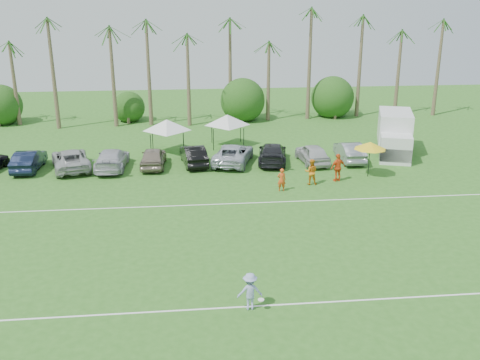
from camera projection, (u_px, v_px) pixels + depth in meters
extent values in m
plane|color=#2E651E|center=(195.00, 338.00, 20.42)|extent=(120.00, 120.00, 0.00)
cube|color=white|center=(194.00, 310.00, 22.30)|extent=(80.00, 0.10, 0.01)
cube|color=white|center=(190.00, 205.00, 33.61)|extent=(80.00, 0.10, 0.01)
cone|color=brown|center=(14.00, 82.00, 53.12)|extent=(0.44, 0.44, 9.00)
cone|color=brown|center=(65.00, 76.00, 53.44)|extent=(0.44, 0.44, 10.00)
cone|color=brown|center=(105.00, 71.00, 53.67)|extent=(0.44, 0.44, 11.00)
cone|color=brown|center=(146.00, 85.00, 54.54)|extent=(0.44, 0.44, 8.00)
cone|color=brown|center=(185.00, 79.00, 54.77)|extent=(0.44, 0.44, 9.00)
cone|color=brown|center=(224.00, 74.00, 55.00)|extent=(0.44, 0.44, 10.00)
cone|color=brown|center=(262.00, 69.00, 55.23)|extent=(0.44, 0.44, 11.00)
cone|color=brown|center=(309.00, 82.00, 56.20)|extent=(0.44, 0.44, 8.00)
cone|color=brown|center=(356.00, 77.00, 56.53)|extent=(0.44, 0.44, 9.00)
cone|color=brown|center=(402.00, 72.00, 56.86)|extent=(0.44, 0.44, 10.00)
cone|color=brown|center=(438.00, 66.00, 57.09)|extent=(0.44, 0.44, 11.00)
cylinder|color=brown|center=(2.00, 118.00, 55.08)|extent=(0.30, 0.30, 1.40)
sphere|color=#1A4613|center=(0.00, 107.00, 54.73)|extent=(4.00, 4.00, 4.00)
cylinder|color=brown|center=(129.00, 115.00, 56.35)|extent=(0.30, 0.30, 1.40)
sphere|color=#1A4613|center=(129.00, 105.00, 56.00)|extent=(4.00, 4.00, 4.00)
cylinder|color=brown|center=(242.00, 113.00, 57.52)|extent=(0.30, 0.30, 1.40)
sphere|color=#1A4613|center=(242.00, 103.00, 57.17)|extent=(4.00, 4.00, 4.00)
cylinder|color=brown|center=(333.00, 111.00, 58.50)|extent=(0.30, 0.30, 1.40)
sphere|color=#1A4613|center=(333.00, 101.00, 58.14)|extent=(4.00, 4.00, 4.00)
imported|color=#E04D18|center=(282.00, 180.00, 35.89)|extent=(0.59, 0.39, 1.59)
imported|color=orange|center=(311.00, 172.00, 37.16)|extent=(1.01, 0.85, 1.83)
imported|color=#E45019|center=(338.00, 168.00, 37.79)|extent=(1.27, 0.84, 2.01)
cube|color=silver|center=(395.00, 127.00, 44.87)|extent=(3.97, 5.35, 2.59)
cube|color=silver|center=(396.00, 149.00, 42.14)|extent=(2.85, 2.52, 2.18)
cube|color=black|center=(396.00, 156.00, 41.52)|extent=(2.36, 1.05, 1.04)
cube|color=#E5590C|center=(410.00, 133.00, 44.76)|extent=(0.54, 1.58, 0.93)
cylinder|color=black|center=(381.00, 155.00, 42.74)|extent=(0.59, 0.98, 0.93)
cylinder|color=black|center=(408.00, 157.00, 42.32)|extent=(0.59, 0.98, 0.93)
cylinder|color=black|center=(380.00, 142.00, 46.77)|extent=(0.59, 0.98, 0.93)
cylinder|color=black|center=(405.00, 143.00, 46.35)|extent=(0.59, 0.98, 0.93)
cylinder|color=black|center=(151.00, 146.00, 43.49)|extent=(0.06, 0.06, 1.90)
cylinder|color=black|center=(184.00, 145.00, 43.75)|extent=(0.06, 0.06, 1.90)
cylinder|color=black|center=(153.00, 138.00, 45.98)|extent=(0.06, 0.06, 1.90)
cylinder|color=black|center=(183.00, 137.00, 46.24)|extent=(0.06, 0.06, 1.90)
pyramid|color=silver|center=(167.00, 119.00, 44.25)|extent=(4.10, 4.10, 0.95)
cylinder|color=black|center=(213.00, 140.00, 45.58)|extent=(0.06, 0.06, 1.87)
cylinder|color=black|center=(244.00, 139.00, 45.83)|extent=(0.06, 0.06, 1.87)
cylinder|color=black|center=(212.00, 132.00, 48.03)|extent=(0.06, 0.06, 1.87)
cylinder|color=black|center=(241.00, 132.00, 48.29)|extent=(0.06, 0.06, 1.87)
pyramid|color=silver|center=(227.00, 115.00, 46.33)|extent=(4.04, 4.04, 0.93)
cylinder|color=black|center=(369.00, 161.00, 38.74)|extent=(0.05, 0.05, 2.33)
cone|color=yellow|center=(370.00, 146.00, 38.36)|extent=(2.33, 2.33, 0.53)
imported|color=#939ED1|center=(250.00, 291.00, 22.12)|extent=(1.08, 0.64, 1.64)
cylinder|color=white|center=(261.00, 300.00, 22.10)|extent=(0.27, 0.27, 0.03)
imported|color=black|center=(29.00, 160.00, 40.36)|extent=(1.67, 4.68, 1.54)
imported|color=#A9A9A9|center=(71.00, 159.00, 40.56)|extent=(3.96, 6.02, 1.54)
imported|color=#B9B8C0|center=(112.00, 159.00, 40.66)|extent=(2.35, 5.37, 1.54)
imported|color=gray|center=(153.00, 157.00, 41.09)|extent=(2.00, 4.58, 1.54)
imported|color=black|center=(194.00, 155.00, 41.69)|extent=(2.27, 4.85, 1.54)
imported|color=#B0B6C1|center=(233.00, 154.00, 41.97)|extent=(4.03, 6.03, 1.54)
imported|color=black|center=(272.00, 153.00, 42.24)|extent=(3.04, 5.59, 1.54)
imported|color=silver|center=(312.00, 154.00, 42.08)|extent=(2.22, 4.66, 1.54)
imported|color=gray|center=(350.00, 151.00, 42.66)|extent=(1.80, 4.72, 1.54)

